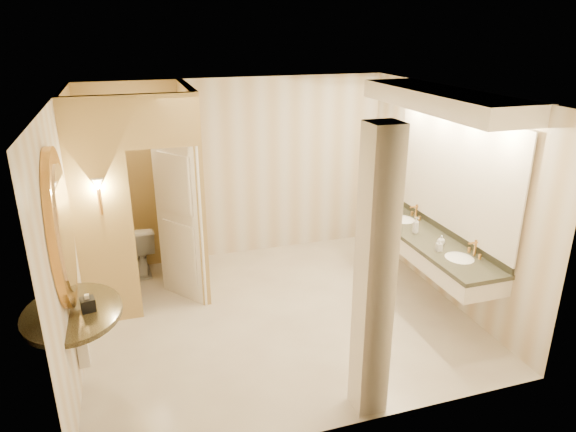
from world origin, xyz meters
name	(u,v)px	position (x,y,z in m)	size (l,w,h in m)	color
floor	(278,315)	(0.00, 0.00, 0.00)	(4.50, 4.50, 0.00)	silver
ceiling	(276,95)	(0.00, 0.00, 2.70)	(4.50, 4.50, 0.00)	white
wall_back	(240,169)	(0.00, 2.00, 1.35)	(4.50, 0.02, 2.70)	beige
wall_front	(347,295)	(0.00, -2.00, 1.35)	(4.50, 0.02, 2.70)	beige
wall_left	(68,236)	(-2.25, 0.00, 1.35)	(0.02, 4.00, 2.70)	beige
wall_right	(445,195)	(2.25, 0.00, 1.35)	(0.02, 4.00, 2.70)	beige
toilet_closet	(169,195)	(-1.13, 0.96, 1.39)	(1.50, 1.55, 2.70)	tan
wall_sconce	(98,186)	(-1.93, 0.43, 1.73)	(0.14, 0.14, 0.42)	#C5893F
vanity	(437,180)	(1.98, -0.17, 1.63)	(0.75, 2.60, 2.09)	white
console_shelf	(66,265)	(-2.21, -0.72, 1.35)	(1.14, 1.14, 2.02)	black
pillar	(375,278)	(0.35, -1.80, 1.35)	(0.28, 0.28, 2.70)	white
tissue_box	(88,304)	(-2.08, -0.76, 0.94)	(0.13, 0.13, 0.13)	black
toilet	(139,248)	(-1.57, 1.75, 0.37)	(0.41, 0.73, 0.74)	white
soap_bottle_a	(439,245)	(1.83, -0.58, 0.95)	(0.06, 0.07, 0.14)	beige
soap_bottle_b	(441,240)	(1.96, -0.43, 0.94)	(0.09, 0.09, 0.12)	silver
soap_bottle_c	(416,225)	(1.86, 0.00, 0.98)	(0.08, 0.08, 0.21)	#C6B28C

